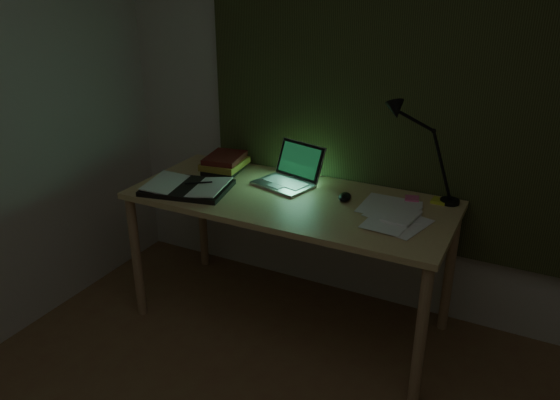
% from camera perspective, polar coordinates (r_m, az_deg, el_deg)
% --- Properties ---
extents(wall_back, '(3.50, 0.00, 2.50)m').
position_cam_1_polar(wall_back, '(3.06, 12.08, 9.87)').
color(wall_back, beige).
rests_on(wall_back, ground).
extents(curtain, '(2.20, 0.06, 2.00)m').
position_cam_1_polar(curtain, '(2.99, 12.19, 13.46)').
color(curtain, '#2F3319').
rests_on(curtain, wall_back).
extents(desk, '(1.73, 0.76, 0.79)m').
position_cam_1_polar(desk, '(3.10, 1.01, -6.45)').
color(desk, tan).
rests_on(desk, floor).
extents(laptop, '(0.40, 0.43, 0.23)m').
position_cam_1_polar(laptop, '(3.04, 0.32, 3.48)').
color(laptop, '#BABBBF').
rests_on(laptop, desk).
extents(open_textbook, '(0.51, 0.41, 0.04)m').
position_cam_1_polar(open_textbook, '(3.06, -9.66, 1.37)').
color(open_textbook, silver).
rests_on(open_textbook, desk).
extents(book_stack, '(0.25, 0.29, 0.11)m').
position_cam_1_polar(book_stack, '(3.31, -5.83, 3.90)').
color(book_stack, silver).
rests_on(book_stack, desk).
extents(loose_papers, '(0.40, 0.41, 0.02)m').
position_cam_1_polar(loose_papers, '(2.76, 11.70, -1.44)').
color(loose_papers, white).
rests_on(loose_papers, desk).
extents(mouse, '(0.08, 0.11, 0.04)m').
position_cam_1_polar(mouse, '(2.90, 6.78, 0.32)').
color(mouse, black).
rests_on(mouse, desk).
extents(sticky_yellow, '(0.08, 0.08, 0.02)m').
position_cam_1_polar(sticky_yellow, '(2.98, 16.30, -0.09)').
color(sticky_yellow, '#CBD82D').
rests_on(sticky_yellow, desk).
extents(sticky_pink, '(0.09, 0.09, 0.02)m').
position_cam_1_polar(sticky_pink, '(2.97, 13.62, 0.12)').
color(sticky_pink, pink).
rests_on(sticky_pink, desk).
extents(desk_lamp, '(0.41, 0.34, 0.54)m').
position_cam_1_polar(desk_lamp, '(2.89, 17.92, 4.62)').
color(desk_lamp, black).
rests_on(desk_lamp, desk).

